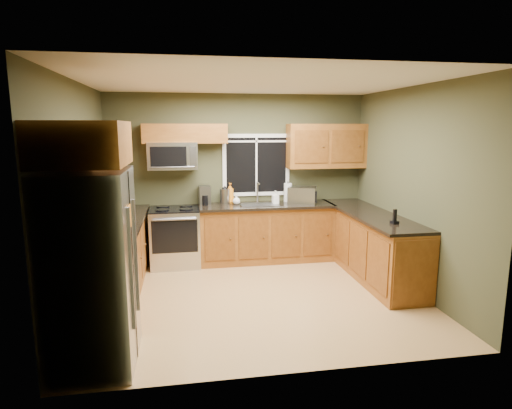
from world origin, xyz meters
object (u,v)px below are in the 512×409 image
object	(u,v)px
cordless_phone	(395,219)
paper_towel_roll	(288,192)
soap_bottle_a	(230,193)
soap_bottle_b	(275,197)
coffee_maker	(205,196)
refrigerator	(92,270)
soap_bottle_c	(236,200)
toaster_oven	(302,195)
kettle	(225,195)
range	(175,237)
microwave	(173,156)

from	to	relation	value
cordless_phone	paper_towel_roll	bearing A→B (deg)	117.27
soap_bottle_a	soap_bottle_b	world-z (taller)	soap_bottle_a
paper_towel_roll	coffee_maker	bearing A→B (deg)	-178.29
refrigerator	coffee_maker	bearing A→B (deg)	68.29
soap_bottle_c	paper_towel_roll	bearing A→B (deg)	7.52
soap_bottle_a	cordless_phone	bearing A→B (deg)	-44.15
refrigerator	toaster_oven	world-z (taller)	refrigerator
kettle	toaster_oven	bearing A→B (deg)	-8.78
kettle	soap_bottle_c	world-z (taller)	kettle
coffee_maker	kettle	bearing A→B (deg)	1.97
toaster_oven	paper_towel_roll	xyz separation A→B (m)	(-0.19, 0.22, 0.02)
range	coffee_maker	size ratio (longest dim) A/B	3.10
cordless_phone	soap_bottle_a	bearing A→B (deg)	135.85
range	soap_bottle_a	world-z (taller)	soap_bottle_a
soap_bottle_b	cordless_phone	bearing A→B (deg)	-54.60
soap_bottle_a	soap_bottle_b	distance (m)	0.74
microwave	soap_bottle_c	xyz separation A→B (m)	(0.99, -0.04, -0.71)
coffee_maker	soap_bottle_a	world-z (taller)	soap_bottle_a
kettle	paper_towel_roll	bearing A→B (deg)	1.62
microwave	kettle	world-z (taller)	microwave
soap_bottle_b	refrigerator	bearing A→B (deg)	-129.36
refrigerator	range	distance (m)	2.89
soap_bottle_a	soap_bottle_c	xyz separation A→B (m)	(0.09, -0.13, -0.09)
kettle	cordless_phone	world-z (taller)	kettle
refrigerator	kettle	bearing A→B (deg)	63.09
soap_bottle_a	soap_bottle_c	distance (m)	0.18
toaster_oven	kettle	size ratio (longest dim) A/B	1.78
coffee_maker	soap_bottle_a	bearing A→B (deg)	6.91
refrigerator	range	world-z (taller)	refrigerator
kettle	cordless_phone	size ratio (longest dim) A/B	1.57
coffee_maker	soap_bottle_c	bearing A→B (deg)	-8.46
soap_bottle_b	paper_towel_roll	bearing A→B (deg)	33.70
microwave	toaster_oven	world-z (taller)	microwave
range	kettle	bearing A→B (deg)	12.58
range	paper_towel_roll	xyz separation A→B (m)	(1.87, 0.21, 0.63)
toaster_oven	paper_towel_roll	world-z (taller)	paper_towel_roll
coffee_maker	kettle	distance (m)	0.33
coffee_maker	cordless_phone	xyz separation A→B (m)	(2.34, -1.82, -0.08)
cordless_phone	kettle	bearing A→B (deg)	137.80
kettle	soap_bottle_c	distance (m)	0.21
coffee_maker	soap_bottle_a	distance (m)	0.42
toaster_oven	coffee_maker	size ratio (longest dim) A/B	1.76
microwave	cordless_phone	size ratio (longest dim) A/B	3.99
microwave	soap_bottle_b	distance (m)	1.76
kettle	coffee_maker	bearing A→B (deg)	-178.03
soap_bottle_b	cordless_phone	world-z (taller)	soap_bottle_b
microwave	kettle	distance (m)	1.04
coffee_maker	soap_bottle_b	bearing A→B (deg)	-6.16
range	microwave	xyz separation A→B (m)	(-0.00, 0.14, 1.26)
soap_bottle_b	toaster_oven	bearing A→B (deg)	-7.63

